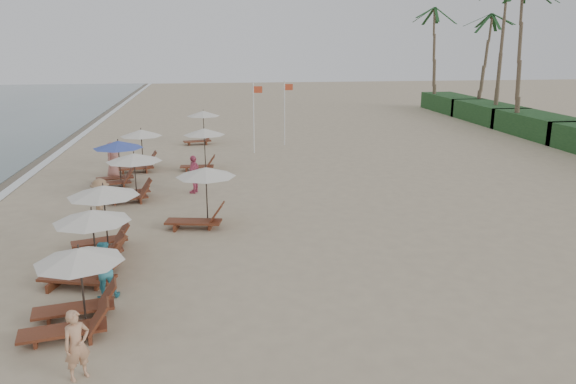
{
  "coord_description": "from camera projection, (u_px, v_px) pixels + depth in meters",
  "views": [
    {
      "loc": [
        -1.8,
        -15.22,
        6.71
      ],
      "look_at": [
        1.0,
        4.43,
        1.3
      ],
      "focal_mm": 34.51,
      "sensor_mm": 36.0,
      "label": 1
    }
  ],
  "objects": [
    {
      "name": "ground",
      "position": [
        276.0,
        274.0,
        16.54
      ],
      "size": [
        160.0,
        160.0,
        0.0
      ],
      "primitive_type": "plane",
      "color": "tan",
      "rests_on": "ground"
    },
    {
      "name": "lounger_station_0",
      "position": [
        72.0,
        291.0,
        13.12
      ],
      "size": [
        2.54,
        2.17,
        2.06
      ],
      "color": "maroon",
      "rests_on": "ground"
    },
    {
      "name": "lounger_station_1",
      "position": [
        85.0,
        247.0,
        15.95
      ],
      "size": [
        2.72,
        2.56,
        2.09
      ],
      "color": "maroon",
      "rests_on": "ground"
    },
    {
      "name": "lounger_station_2",
      "position": [
        100.0,
        217.0,
        17.84
      ],
      "size": [
        2.52,
        2.28,
        2.29
      ],
      "color": "maroon",
      "rests_on": "ground"
    },
    {
      "name": "lounger_station_3",
      "position": [
        131.0,
        174.0,
        23.92
      ],
      "size": [
        2.53,
        2.39,
        2.08
      ],
      "color": "maroon",
      "rests_on": "ground"
    },
    {
      "name": "lounger_station_4",
      "position": [
        116.0,
        161.0,
        26.46
      ],
      "size": [
        2.54,
        2.36,
        2.16
      ],
      "color": "maroon",
      "rests_on": "ground"
    },
    {
      "name": "lounger_station_5",
      "position": [
        138.0,
        151.0,
        29.55
      ],
      "size": [
        2.61,
        2.21,
        2.21
      ],
      "color": "maroon",
      "rests_on": "ground"
    },
    {
      "name": "inland_station_0",
      "position": [
        200.0,
        192.0,
        20.43
      ],
      "size": [
        2.79,
        2.24,
        2.22
      ],
      "color": "maroon",
      "rests_on": "ground"
    },
    {
      "name": "inland_station_1",
      "position": [
        202.0,
        143.0,
        29.62
      ],
      "size": [
        2.54,
        2.24,
        2.22
      ],
      "color": "maroon",
      "rests_on": "ground"
    },
    {
      "name": "inland_station_2",
      "position": [
        201.0,
        123.0,
        37.13
      ],
      "size": [
        2.6,
        2.24,
        2.22
      ],
      "color": "maroon",
      "rests_on": "ground"
    },
    {
      "name": "beachgoer_near",
      "position": [
        77.0,
        345.0,
        11.22
      ],
      "size": [
        0.66,
        0.61,
        1.51
      ],
      "primitive_type": "imported",
      "rotation": [
        0.0,
        0.0,
        0.62
      ],
      "color": "tan",
      "rests_on": "ground"
    },
    {
      "name": "beachgoer_mid_a",
      "position": [
        103.0,
        270.0,
        14.81
      ],
      "size": [
        0.91,
        0.79,
        1.59
      ],
      "primitive_type": "imported",
      "rotation": [
        0.0,
        0.0,
        3.41
      ],
      "color": "teal",
      "rests_on": "ground"
    },
    {
      "name": "beachgoer_mid_b",
      "position": [
        101.0,
        203.0,
        20.5
      ],
      "size": [
        0.92,
        1.31,
        1.85
      ],
      "primitive_type": "imported",
      "rotation": [
        0.0,
        0.0,
        1.78
      ],
      "color": "#966F4C",
      "rests_on": "ground"
    },
    {
      "name": "beachgoer_far_a",
      "position": [
        194.0,
        174.0,
        25.18
      ],
      "size": [
        0.79,
        1.11,
        1.75
      ],
      "primitive_type": "imported",
      "rotation": [
        0.0,
        0.0,
        4.32
      ],
      "color": "#C95072",
      "rests_on": "ground"
    },
    {
      "name": "beachgoer_far_b",
      "position": [
        113.0,
        160.0,
        28.1
      ],
      "size": [
        0.88,
        1.05,
        1.83
      ],
      "primitive_type": "imported",
      "rotation": [
        0.0,
        0.0,
        1.17
      ],
      "color": "#AD6C5E",
      "rests_on": "ground"
    },
    {
      "name": "flag_pole_near",
      "position": [
        254.0,
        115.0,
        33.87
      ],
      "size": [
        0.6,
        0.08,
        4.3
      ],
      "color": "silver",
      "rests_on": "ground"
    },
    {
      "name": "flag_pole_far",
      "position": [
        285.0,
        110.0,
        36.43
      ],
      "size": [
        0.6,
        0.08,
        4.24
      ],
      "color": "silver",
      "rests_on": "ground"
    }
  ]
}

